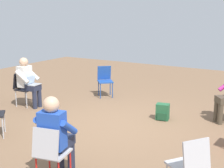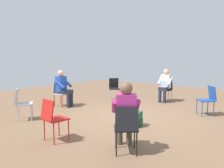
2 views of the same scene
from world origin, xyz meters
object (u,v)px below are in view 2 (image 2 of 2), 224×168
chair_north (166,88)px  person_in_magenta (126,112)px  chair_northeast (208,98)px  chair_northwest (114,87)px  chair_south (53,117)px  chair_southeast (126,126)px  person_in_blue (63,86)px  person_with_laptop (165,84)px  chair_west (60,92)px  chair_southwest (22,102)px  backpack_near_laptop_user (137,120)px

chair_north → person_in_magenta: 4.95m
chair_northeast → chair_northwest: bearing=43.6°
chair_south → chair_northwest: (-1.81, 4.30, 0.00)m
chair_southeast → chair_northeast: same height
chair_south → person_in_blue: 3.22m
chair_south → person_with_laptop: size_ratio=0.69×
chair_west → chair_north: size_ratio=1.00×
chair_northeast → chair_southeast: bearing=132.4°
person_with_laptop → person_in_magenta: 4.78m
chair_north → person_in_magenta: person_in_magenta is taller
chair_west → chair_north: same height
person_with_laptop → person_in_blue: bearing=46.5°
chair_northeast → chair_southwest: 5.19m
chair_south → chair_southwest: 1.96m
chair_northeast → person_in_magenta: (-0.47, -3.47, 0.20)m
chair_southwest → person_in_blue: (-0.45, 1.76, 0.20)m
chair_north → person_in_blue: person_in_blue is taller
person_in_blue → backpack_near_laptop_user: size_ratio=3.44×
chair_southeast → chair_northeast: (0.37, 3.60, 0.00)m
chair_southeast → chair_west: size_ratio=1.00×
chair_west → chair_south: bearing=37.7°
chair_west → person_in_magenta: (3.88, -1.61, 0.20)m
chair_southwest → person_in_magenta: 3.28m
chair_west → chair_southeast: bearing=54.6°
chair_north → chair_southwest: bearing=64.0°
chair_north → person_in_blue: size_ratio=0.69×
chair_northwest → person_in_magenta: person_in_magenta is taller
person_with_laptop → person_in_blue: size_ratio=1.00×
chair_northeast → person_with_laptop: (-1.84, 1.11, 0.20)m
chair_northwest → person_in_blue: 2.20m
person_in_blue → chair_southeast: bearing=53.3°
chair_west → person_with_laptop: bearing=128.0°
chair_south → chair_north: 5.29m
chair_south → chair_southwest: bearing=171.7°
chair_west → person_with_laptop: (2.51, 2.97, 0.20)m
chair_south → chair_southeast: bearing=19.8°
chair_northeast → backpack_near_laptop_user: size_ratio=2.36×
chair_southwest → chair_south: bearing=23.4°
chair_northwest → chair_southeast: bearing=85.7°
chair_northwest → person_in_magenta: (3.17, -3.76, 0.20)m
chair_northeast → chair_north: bearing=13.7°
person_with_laptop → person_in_blue: 3.76m
backpack_near_laptop_user → person_in_blue: bearing=173.9°
chair_north → person_in_magenta: (1.38, -4.75, 0.20)m
person_in_magenta → backpack_near_laptop_user: person_in_magenta is taller
chair_southwest → person_in_magenta: person_in_magenta is taller
chair_northwest → chair_south: bearing=68.4°
chair_west → person_in_magenta: person_in_magenta is taller
chair_south → chair_southwest: (-1.91, 0.42, 0.00)m
chair_southeast → chair_northwest: size_ratio=1.00×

